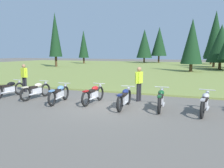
% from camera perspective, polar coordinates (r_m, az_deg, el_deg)
% --- Properties ---
extents(ground_plane, '(140.00, 140.00, 0.00)m').
position_cam_1_polar(ground_plane, '(10.20, -1.19, -5.45)').
color(ground_plane, '#605B54').
extents(grass_moorland, '(80.00, 44.00, 0.10)m').
position_cam_1_polar(grass_moorland, '(34.62, 14.43, 3.85)').
color(grass_moorland, olive).
rests_on(grass_moorland, ground).
extents(forest_treeline, '(39.64, 25.55, 8.60)m').
position_cam_1_polar(forest_treeline, '(41.48, 22.90, 9.99)').
color(forest_treeline, '#47331E').
rests_on(forest_treeline, ground).
extents(motorcycle_black, '(0.62, 2.10, 0.88)m').
position_cam_1_polar(motorcycle_black, '(13.27, -24.46, -1.11)').
color(motorcycle_black, black).
rests_on(motorcycle_black, ground).
extents(motorcycle_cream, '(0.62, 2.10, 0.88)m').
position_cam_1_polar(motorcycle_cream, '(12.29, -18.51, -1.48)').
color(motorcycle_cream, black).
rests_on(motorcycle_cream, ground).
extents(motorcycle_sky_blue, '(0.64, 2.09, 0.88)m').
position_cam_1_polar(motorcycle_sky_blue, '(10.98, -13.11, -2.36)').
color(motorcycle_sky_blue, black).
rests_on(motorcycle_sky_blue, ground).
extents(motorcycle_red, '(0.62, 2.10, 0.88)m').
position_cam_1_polar(motorcycle_red, '(10.63, -4.68, -2.51)').
color(motorcycle_red, black).
rests_on(motorcycle_red, ground).
extents(motorcycle_navy, '(0.62, 2.10, 0.88)m').
position_cam_1_polar(motorcycle_navy, '(9.71, 3.16, -3.50)').
color(motorcycle_navy, black).
rests_on(motorcycle_navy, ground).
extents(motorcycle_british_green, '(0.62, 2.10, 0.88)m').
position_cam_1_polar(motorcycle_british_green, '(9.65, 12.15, -3.74)').
color(motorcycle_british_green, black).
rests_on(motorcycle_british_green, ground).
extents(motorcycle_silver, '(0.62, 2.09, 0.88)m').
position_cam_1_polar(motorcycle_silver, '(9.46, 22.30, -4.39)').
color(motorcycle_silver, black).
rests_on(motorcycle_silver, ground).
extents(rider_with_back_turned, '(0.54, 0.30, 1.67)m').
position_cam_1_polar(rider_with_back_turned, '(14.59, -21.17, 1.84)').
color(rider_with_back_turned, black).
rests_on(rider_with_back_turned, ground).
extents(rider_in_hivis_vest, '(0.32, 0.53, 1.67)m').
position_cam_1_polar(rider_in_hivis_vest, '(11.07, 6.80, 0.55)').
color(rider_in_hivis_vest, black).
rests_on(rider_in_hivis_vest, ground).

